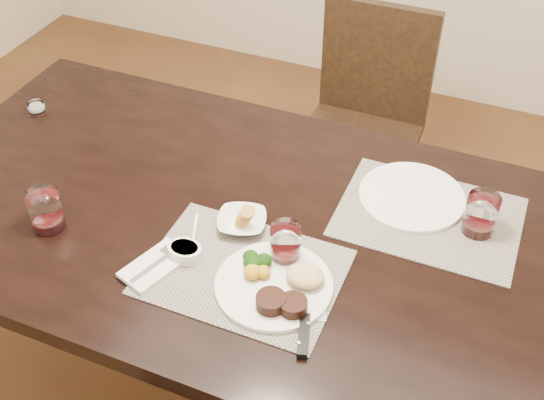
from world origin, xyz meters
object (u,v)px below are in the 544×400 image
at_px(cracker_bowl, 242,221).
at_px(wine_glass_near, 285,245).
at_px(dinner_plate, 279,285).
at_px(steak_knife, 309,325).
at_px(far_plate, 412,196).
at_px(chair_far, 365,115).

height_order(cracker_bowl, wine_glass_near, wine_glass_near).
bearing_deg(dinner_plate, steak_knife, -31.53).
xyz_separation_m(steak_knife, wine_glass_near, (-0.12, 0.17, 0.04)).
height_order(cracker_bowl, far_plate, cracker_bowl).
distance_m(dinner_plate, wine_glass_near, 0.10).
xyz_separation_m(cracker_bowl, wine_glass_near, (0.14, -0.06, 0.03)).
distance_m(steak_knife, far_plate, 0.52).
distance_m(steak_knife, wine_glass_near, 0.22).
relative_size(dinner_plate, cracker_bowl, 1.77).
distance_m(chair_far, wine_glass_near, 1.07).
height_order(steak_knife, far_plate, steak_knife).
distance_m(chair_far, steak_knife, 1.25).
bearing_deg(far_plate, dinner_plate, -115.35).
bearing_deg(steak_knife, cracker_bowl, 122.15).
bearing_deg(steak_knife, far_plate, 61.75).
relative_size(steak_knife, far_plate, 0.94).
height_order(chair_far, far_plate, chair_far).
height_order(dinner_plate, steak_knife, dinner_plate).
xyz_separation_m(chair_far, cracker_bowl, (-0.05, -0.97, 0.27)).
distance_m(chair_far, cracker_bowl, 1.00).
bearing_deg(dinner_plate, wine_glass_near, 107.65).
bearing_deg(chair_far, dinner_plate, -84.38).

